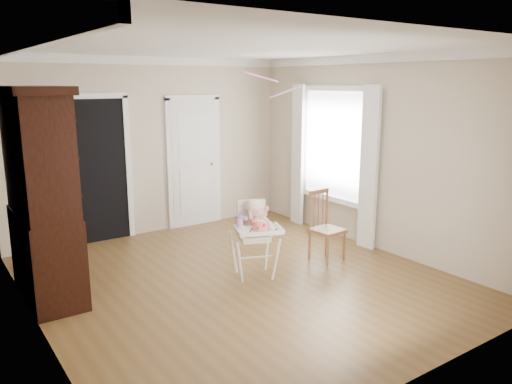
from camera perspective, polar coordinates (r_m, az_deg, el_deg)
floor at (r=6.09m, az=-1.69°, el=-10.05°), size 5.00×5.00×0.00m
ceiling at (r=5.64m, az=-1.88°, el=16.22°), size 5.00×5.00×0.00m
wall_back at (r=7.90m, az=-11.74°, el=5.08°), size 4.50×0.00×4.50m
wall_left at (r=4.89m, az=-24.49°, el=-0.24°), size 0.00×5.00×5.00m
wall_right at (r=7.17m, az=13.52°, el=4.26°), size 0.00×5.00×5.00m
crown_molding at (r=5.63m, az=-1.87°, el=15.61°), size 4.50×5.00×0.12m
doorway at (r=7.62m, az=-17.85°, el=2.64°), size 1.06×0.05×2.22m
closet_door at (r=8.22m, az=-7.09°, el=3.23°), size 0.96×0.09×2.13m
window_right at (r=7.68m, az=8.69°, el=4.51°), size 0.13×1.84×2.30m
high_chair at (r=6.02m, az=-0.20°, el=-4.39°), size 0.73×0.81×0.95m
baby at (r=6.00m, az=-0.24°, el=-3.01°), size 0.27×0.27×0.44m
cake at (r=5.78m, az=0.50°, el=-3.81°), size 0.24×0.24×0.11m
sippy_cup at (r=5.81m, az=-1.89°, el=-3.40°), size 0.08×0.08×0.20m
china_cabinet at (r=5.77m, az=-23.27°, el=-0.39°), size 0.60×1.36×2.29m
dining_chair at (r=6.70m, az=7.97°, el=-4.09°), size 0.41×0.41×0.93m
streamer at (r=6.83m, az=0.56°, el=13.02°), size 0.31×0.41×0.15m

